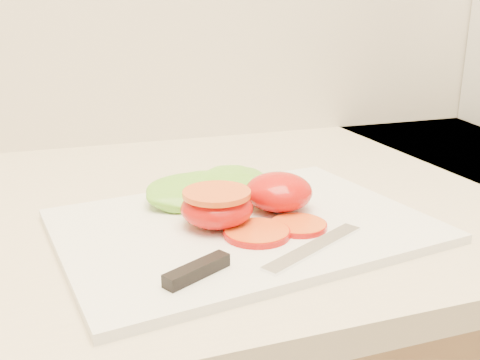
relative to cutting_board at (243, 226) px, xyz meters
name	(u,v)px	position (x,y,z in m)	size (l,w,h in m)	color
cutting_board	(243,226)	(0.00, 0.00, 0.00)	(0.39, 0.28, 0.01)	white
tomato_half_dome	(279,192)	(0.05, 0.02, 0.03)	(0.08, 0.08, 0.04)	red
tomato_half_cut	(217,206)	(-0.03, 0.00, 0.03)	(0.08, 0.08, 0.04)	red
tomato_slice_0	(257,233)	(0.00, -0.04, 0.01)	(0.07, 0.07, 0.01)	orange
tomato_slice_1	(298,225)	(0.05, -0.04, 0.01)	(0.06, 0.06, 0.01)	orange
lettuce_leaf_0	(200,191)	(-0.03, 0.08, 0.02)	(0.14, 0.09, 0.03)	#76C734
lettuce_leaf_1	(234,184)	(0.02, 0.09, 0.02)	(0.12, 0.09, 0.03)	#76C734
knife	(246,261)	(-0.03, -0.10, 0.01)	(0.22, 0.08, 0.01)	silver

